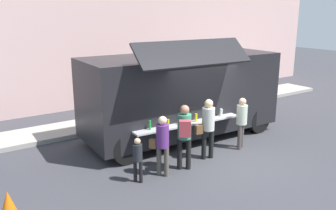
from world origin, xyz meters
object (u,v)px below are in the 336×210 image
trash_bin (222,96)px  customer_rear_waiting (162,141)px  traffic_cone_orange (8,203)px  child_near_queue (138,156)px  customer_mid_with_backpack (184,131)px  customer_front_ordering (208,124)px  food_truck_main (182,93)px  customer_extra_browsing (242,119)px

trash_bin → customer_rear_waiting: customer_rear_waiting is taller
traffic_cone_orange → child_near_queue: 2.98m
child_near_queue → customer_mid_with_backpack: bearing=-38.9°
customer_front_ordering → customer_mid_with_backpack: bearing=117.2°
child_near_queue → food_truck_main: bearing=-0.3°
traffic_cone_orange → customer_front_ordering: bearing=-0.1°
food_truck_main → customer_mid_with_backpack: food_truck_main is taller
customer_mid_with_backpack → customer_rear_waiting: size_ratio=1.11×
trash_bin → child_near_queue: bearing=-147.0°
customer_front_ordering → child_near_queue: customer_front_ordering is taller
customer_front_ordering → customer_mid_with_backpack: size_ratio=0.99×
customer_mid_with_backpack → customer_front_ordering: bearing=-42.5°
customer_extra_browsing → trash_bin: bearing=-62.5°
trash_bin → child_near_queue: 8.10m
customer_mid_with_backpack → customer_extra_browsing: (2.35, 0.26, -0.13)m
trash_bin → customer_front_ordering: size_ratio=0.50×
customer_front_ordering → customer_extra_browsing: size_ratio=1.09×
food_truck_main → traffic_cone_orange: (-5.80, -1.90, -1.24)m
customer_extra_browsing → customer_mid_with_backpack: bearing=69.8°
traffic_cone_orange → customer_extra_browsing: customer_extra_browsing is taller
trash_bin → customer_rear_waiting: bearing=-144.0°
trash_bin → customer_mid_with_backpack: (-5.42, -4.46, 0.65)m
food_truck_main → customer_extra_browsing: 2.15m
customer_extra_browsing → food_truck_main: bearing=-1.6°
customer_rear_waiting → trash_bin: bearing=2.6°
customer_mid_with_backpack → child_near_queue: customer_mid_with_backpack is taller
food_truck_main → customer_rear_waiting: bearing=-133.2°
traffic_cone_orange → customer_front_ordering: customer_front_ordering is taller
customer_rear_waiting → customer_mid_with_backpack: bearing=-36.5°
food_truck_main → child_near_queue: size_ratio=5.67×
traffic_cone_orange → food_truck_main: bearing=18.1°
trash_bin → child_near_queue: child_near_queue is taller
trash_bin → customer_front_ordering: customer_front_ordering is taller
customer_front_ordering → child_near_queue: 2.39m
customer_mid_with_backpack → child_near_queue: bearing=121.8°
traffic_cone_orange → customer_rear_waiting: (3.65, -0.21, 0.67)m
customer_mid_with_backpack → customer_rear_waiting: 0.69m
child_near_queue → customer_front_ordering: bearing=-32.2°
food_truck_main → customer_front_ordering: size_ratio=3.74×
traffic_cone_orange → trash_bin: (9.74, 4.22, 0.16)m
trash_bin → customer_mid_with_backpack: size_ratio=0.50×
customer_front_ordering → customer_mid_with_backpack: 1.02m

